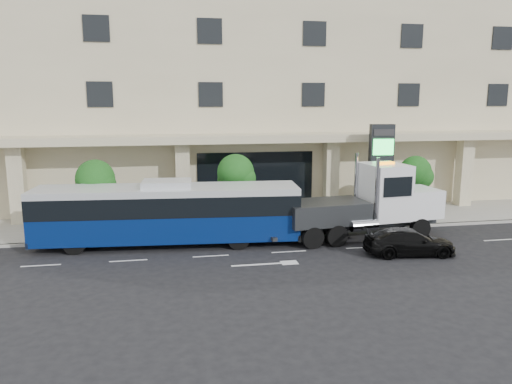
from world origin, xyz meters
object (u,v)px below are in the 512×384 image
at_px(tow_truck, 369,204).
at_px(black_sedan, 409,242).
at_px(signage_pylon, 380,171).
at_px(city_bus, 168,212).

xyz_separation_m(tow_truck, black_sedan, (0.74, -3.40, -1.26)).
relative_size(tow_truck, signage_pylon, 1.71).
height_order(city_bus, tow_truck, tow_truck).
xyz_separation_m(city_bus, tow_truck, (11.13, -0.52, 0.14)).
distance_m(city_bus, black_sedan, 12.56).
height_order(black_sedan, signage_pylon, signage_pylon).
xyz_separation_m(city_bus, signage_pylon, (13.36, 3.11, 1.42)).
relative_size(city_bus, signage_pylon, 2.33).
distance_m(city_bus, signage_pylon, 13.79).
distance_m(black_sedan, signage_pylon, 7.63).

